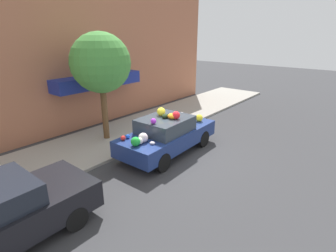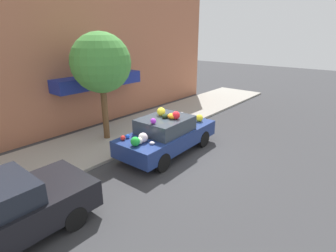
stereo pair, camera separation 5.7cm
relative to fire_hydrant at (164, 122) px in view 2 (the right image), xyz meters
name	(u,v)px [view 2 (the right image)]	position (x,y,z in m)	size (l,w,h in m)	color
ground_plane	(169,152)	(-1.55, -1.58, -0.45)	(60.00, 60.00, 0.00)	#38383A
sidewalk_curb	(122,134)	(-1.55, 1.12, -0.40)	(24.00, 3.20, 0.10)	#9E998E
building_facade	(85,58)	(-1.53, 3.33, 2.73)	(18.00, 1.20, 6.49)	#B26B4C
street_tree	(101,63)	(-2.27, 1.19, 2.70)	(2.30, 2.30, 4.22)	brown
fire_hydrant	(164,122)	(0.00, 0.00, 0.00)	(0.20, 0.20, 0.70)	red
art_car	(167,134)	(-1.60, -1.53, 0.29)	(4.11, 1.80, 1.70)	navy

